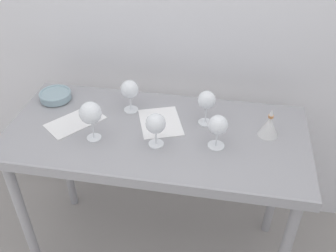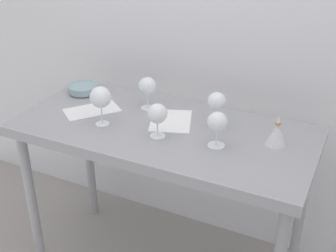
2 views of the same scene
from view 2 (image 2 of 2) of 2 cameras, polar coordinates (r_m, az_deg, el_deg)
back_wall at (r=2.35m, az=4.81°, el=13.70°), size 3.80×0.04×2.60m
steel_counter at (r=2.11m, az=-0.65°, el=-2.67°), size 1.40×0.65×0.90m
wine_glass_far_left at (r=2.20m, az=-2.66°, el=5.02°), size 0.09×0.09×0.17m
wine_glass_near_right at (r=1.87m, az=6.34°, el=0.38°), size 0.09×0.09×0.16m
wine_glass_near_left at (r=2.05m, az=-8.63°, el=3.57°), size 0.10×0.10×0.19m
wine_glass_far_right at (r=2.02m, az=6.26°, el=3.03°), size 0.08×0.08×0.17m
wine_glass_near_center at (r=1.93m, az=-1.37°, el=1.50°), size 0.09×0.09×0.16m
tasting_sheet_upper at (r=2.25m, az=-9.73°, el=2.00°), size 0.28×0.30×0.00m
tasting_sheet_lower at (r=2.12m, az=0.37°, el=0.69°), size 0.26×0.29×0.00m
tasting_bowl at (r=2.46m, az=-10.80°, el=4.77°), size 0.16×0.16×0.05m
decanter_funnel at (r=1.95m, az=13.76°, el=-1.03°), size 0.09×0.09×0.14m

